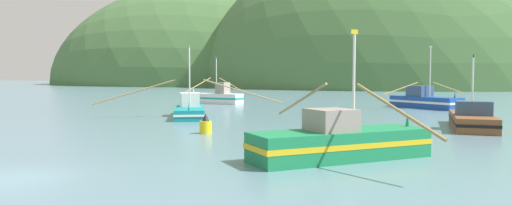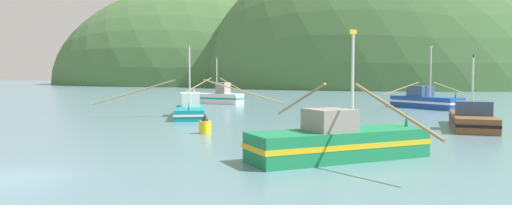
# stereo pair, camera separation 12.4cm
# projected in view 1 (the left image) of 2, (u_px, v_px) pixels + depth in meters

# --- Properties ---
(ground_plane) EXTENTS (600.00, 600.00, 0.00)m
(ground_plane) POSITION_uv_depth(u_px,v_px,m) (8.00, 180.00, 16.34)
(ground_plane) COLOR slate
(hill_mid_left) EXTENTS (130.37, 104.30, 101.53)m
(hill_mid_left) POSITION_uv_depth(u_px,v_px,m) (384.00, 87.00, 159.75)
(hill_mid_left) COLOR #47703D
(hill_mid_left) RESTS_ON ground
(hill_far_right) EXTENTS (174.12, 139.30, 98.07)m
(hill_far_right) POSITION_uv_depth(u_px,v_px,m) (234.00, 84.00, 217.45)
(hill_far_right) COLOR #47703D
(hill_far_right) RESTS_ON ground
(fishing_boat_white) EXTENTS (7.98, 13.30, 6.29)m
(fishing_boat_white) POSITION_uv_depth(u_px,v_px,m) (216.00, 97.00, 61.06)
(fishing_boat_white) COLOR white
(fishing_boat_white) RESTS_ON ground
(fishing_boat_teal) EXTENTS (15.82, 9.49, 6.42)m
(fishing_boat_teal) POSITION_uv_depth(u_px,v_px,m) (190.00, 109.00, 41.44)
(fishing_boat_teal) COLOR #147F84
(fishing_boat_teal) RESTS_ON ground
(fishing_boat_blue) EXTENTS (9.50, 9.08, 7.10)m
(fishing_boat_blue) POSITION_uv_depth(u_px,v_px,m) (424.00, 101.00, 52.51)
(fishing_boat_blue) COLOR #19479E
(fishing_boat_blue) RESTS_ON ground
(fishing_boat_green) EXTENTS (8.01, 9.27, 5.77)m
(fishing_boat_green) POSITION_uv_depth(u_px,v_px,m) (340.00, 142.00, 20.28)
(fishing_boat_green) COLOR #197A47
(fishing_boat_green) RESTS_ON ground
(fishing_boat_brown) EXTENTS (3.36, 9.20, 5.22)m
(fishing_boat_brown) POSITION_uv_depth(u_px,v_px,m) (472.00, 119.00, 32.49)
(fishing_boat_brown) COLOR brown
(fishing_boat_brown) RESTS_ON ground
(channel_buoy) EXTENTS (0.78, 0.78, 1.31)m
(channel_buoy) POSITION_uv_depth(u_px,v_px,m) (206.00, 125.00, 29.38)
(channel_buoy) COLOR yellow
(channel_buoy) RESTS_ON ground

